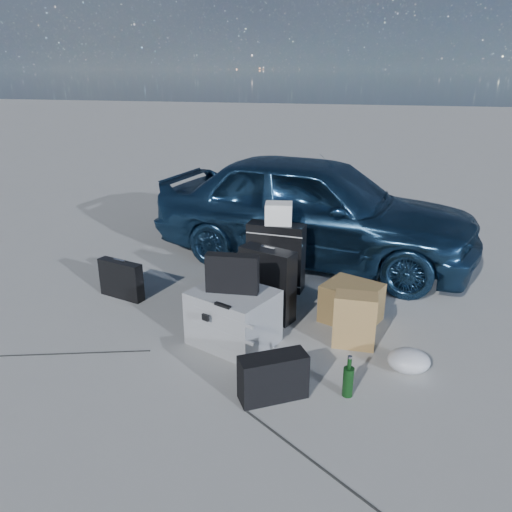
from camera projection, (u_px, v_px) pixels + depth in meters
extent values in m
plane|color=#9E9D99|center=(239.00, 347.00, 3.98)|extent=(60.00, 60.00, 0.00)
imported|color=navy|center=(313.00, 208.00, 5.60)|extent=(3.78, 2.05, 1.22)
cube|color=#AAADB0|center=(233.00, 317.00, 3.97)|extent=(0.76, 0.70, 0.45)
cube|color=black|center=(232.00, 274.00, 3.84)|extent=(0.42, 0.14, 0.31)
cube|color=black|center=(121.00, 280.00, 4.78)|extent=(0.49, 0.23, 0.37)
cube|color=black|center=(267.00, 284.00, 4.35)|extent=(0.52, 0.34, 0.64)
cube|color=black|center=(276.00, 256.00, 4.94)|extent=(0.57, 0.24, 0.67)
cube|color=white|center=(279.00, 213.00, 4.80)|extent=(0.29, 0.24, 0.20)
cube|color=black|center=(252.00, 283.00, 4.77)|extent=(0.67, 0.39, 0.32)
cube|color=white|center=(253.00, 263.00, 4.72)|extent=(0.53, 0.46, 0.08)
cube|color=black|center=(254.00, 257.00, 4.67)|extent=(0.35, 0.30, 0.06)
cube|color=#AC7D4A|center=(355.00, 320.00, 3.93)|extent=(0.33, 0.20, 0.44)
cube|color=olive|center=(351.00, 303.00, 4.34)|extent=(0.57, 0.54, 0.34)
ellipsoid|color=silver|center=(409.00, 361.00, 3.63)|extent=(0.34, 0.30, 0.17)
cube|color=black|center=(273.00, 377.00, 3.31)|extent=(0.48, 0.39, 0.32)
cylinder|color=black|center=(348.00, 377.00, 3.34)|extent=(0.10, 0.10, 0.29)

